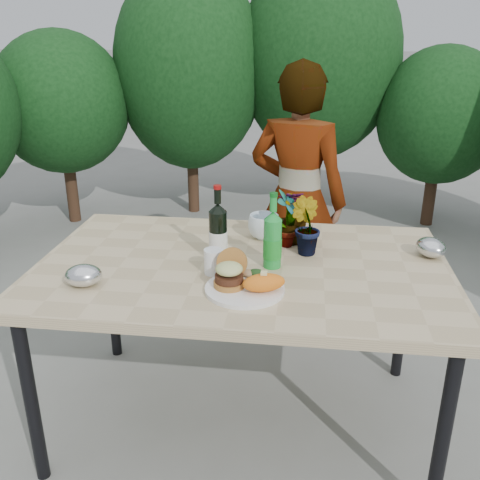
# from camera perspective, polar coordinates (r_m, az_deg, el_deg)

# --- Properties ---
(ground) EXTENTS (80.00, 80.00, 0.00)m
(ground) POSITION_cam_1_polar(r_m,az_deg,el_deg) (2.49, 0.24, -18.43)
(ground) COLOR slate
(ground) RESTS_ON ground
(patio_table) EXTENTS (1.60, 1.00, 0.75)m
(patio_table) POSITION_cam_1_polar(r_m,az_deg,el_deg) (2.11, 0.27, -3.93)
(patio_table) COLOR tan
(patio_table) RESTS_ON ground
(shrub_hedge) EXTENTS (6.83, 5.13, 2.24)m
(shrub_hedge) POSITION_cam_1_polar(r_m,az_deg,el_deg) (3.63, 3.50, 14.02)
(shrub_hedge) COLOR #382316
(shrub_hedge) RESTS_ON ground
(dinner_plate) EXTENTS (0.28, 0.28, 0.01)m
(dinner_plate) POSITION_cam_1_polar(r_m,az_deg,el_deg) (1.87, 0.51, -5.25)
(dinner_plate) COLOR white
(dinner_plate) RESTS_ON patio_table
(burger_stack) EXTENTS (0.11, 0.16, 0.11)m
(burger_stack) POSITION_cam_1_polar(r_m,az_deg,el_deg) (1.87, -1.09, -3.44)
(burger_stack) COLOR #B7722D
(burger_stack) RESTS_ON dinner_plate
(sweet_potato) EXTENTS (0.17, 0.12, 0.06)m
(sweet_potato) POSITION_cam_1_polar(r_m,az_deg,el_deg) (1.83, 2.56, -4.57)
(sweet_potato) COLOR orange
(sweet_potato) RESTS_ON dinner_plate
(grilled_veg) EXTENTS (0.08, 0.05, 0.03)m
(grilled_veg) POSITION_cam_1_polar(r_m,az_deg,el_deg) (1.95, 1.34, -3.52)
(grilled_veg) COLOR olive
(grilled_veg) RESTS_ON dinner_plate
(wine_bottle) EXTENTS (0.07, 0.07, 0.30)m
(wine_bottle) POSITION_cam_1_polar(r_m,az_deg,el_deg) (2.08, -2.35, 0.74)
(wine_bottle) COLOR black
(wine_bottle) RESTS_ON patio_table
(sparkling_water) EXTENTS (0.07, 0.07, 0.30)m
(sparkling_water) POSITION_cam_1_polar(r_m,az_deg,el_deg) (2.02, 3.49, -0.04)
(sparkling_water) COLOR #1A9433
(sparkling_water) RESTS_ON patio_table
(plastic_cup) EXTENTS (0.07, 0.07, 0.09)m
(plastic_cup) POSITION_cam_1_polar(r_m,az_deg,el_deg) (1.99, -2.82, -2.31)
(plastic_cup) COLOR white
(plastic_cup) RESTS_ON patio_table
(seedling_left) EXTENTS (0.13, 0.15, 0.24)m
(seedling_left) POSITION_cam_1_polar(r_m,az_deg,el_deg) (2.21, 5.06, 2.23)
(seedling_left) COLOR #2A5F20
(seedling_left) RESTS_ON patio_table
(seedling_mid) EXTENTS (0.16, 0.16, 0.23)m
(seedling_mid) POSITION_cam_1_polar(r_m,az_deg,el_deg) (2.16, 6.98, 1.46)
(seedling_mid) COLOR #20511B
(seedling_mid) RESTS_ON patio_table
(seedling_right) EXTENTS (0.15, 0.15, 0.23)m
(seedling_right) POSITION_cam_1_polar(r_m,az_deg,el_deg) (2.26, 5.51, 2.49)
(seedling_right) COLOR #2F5F20
(seedling_right) RESTS_ON patio_table
(blue_bowl) EXTENTS (0.16, 0.16, 0.11)m
(blue_bowl) POSITION_cam_1_polar(r_m,az_deg,el_deg) (2.32, 2.56, 1.43)
(blue_bowl) COLOR white
(blue_bowl) RESTS_ON patio_table
(foil_packet_left) EXTENTS (0.15, 0.13, 0.08)m
(foil_packet_left) POSITION_cam_1_polar(r_m,az_deg,el_deg) (1.98, -16.36, -3.64)
(foil_packet_left) COLOR silver
(foil_packet_left) RESTS_ON patio_table
(foil_packet_right) EXTENTS (0.16, 0.17, 0.08)m
(foil_packet_right) POSITION_cam_1_polar(r_m,az_deg,el_deg) (2.27, 19.69, -0.75)
(foil_packet_right) COLOR silver
(foil_packet_right) RESTS_ON patio_table
(person) EXTENTS (0.61, 0.47, 1.47)m
(person) POSITION_cam_1_polar(r_m,az_deg,el_deg) (2.92, 6.13, 4.18)
(person) COLOR #99684C
(person) RESTS_ON ground
(terracotta_pot) EXTENTS (0.17, 0.17, 0.14)m
(terracotta_pot) POSITION_cam_1_polar(r_m,az_deg,el_deg) (4.52, -14.27, 1.17)
(terracotta_pot) COLOR #AC4B2C
(terracotta_pot) RESTS_ON ground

